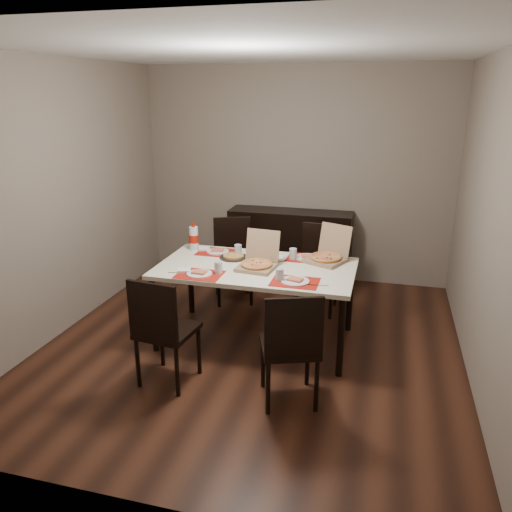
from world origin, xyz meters
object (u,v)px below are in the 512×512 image
at_px(chair_far_right, 319,264).
at_px(pizza_box_center, 258,262).
at_px(dining_table, 256,273).
at_px(chair_far_left, 233,256).
at_px(chair_near_left, 162,328).
at_px(dip_bowl, 279,259).
at_px(chair_near_right, 291,344).
at_px(soda_bottle, 194,238).
at_px(sideboard, 290,246).

distance_m(chair_far_right, pizza_box_center, 1.08).
distance_m(dining_table, chair_far_left, 1.09).
height_order(chair_near_left, dip_bowl, chair_near_left).
bearing_deg(dining_table, chair_far_left, 118.94).
height_order(chair_far_left, chair_far_right, same).
relative_size(chair_near_left, dip_bowl, 6.95).
bearing_deg(chair_near_left, chair_near_right, -0.20).
relative_size(chair_near_right, chair_far_right, 1.00).
height_order(dining_table, chair_near_right, chair_near_right).
distance_m(pizza_box_center, soda_bottle, 0.86).
bearing_deg(soda_bottle, pizza_box_center, -26.19).
bearing_deg(chair_far_right, pizza_box_center, -114.54).
bearing_deg(chair_near_right, sideboard, 101.37).
relative_size(chair_near_right, soda_bottle, 3.29).
bearing_deg(chair_near_right, soda_bottle, 134.45).
xyz_separation_m(chair_near_right, pizza_box_center, (-0.49, 0.91, 0.29)).
distance_m(chair_near_left, chair_near_right, 1.03).
bearing_deg(chair_near_left, sideboard, 78.86).
xyz_separation_m(chair_near_right, chair_far_right, (-0.06, 1.86, 0.00)).
xyz_separation_m(chair_near_right, soda_bottle, (-1.26, 1.29, 0.36)).
height_order(chair_far_left, dip_bowl, chair_far_left).
bearing_deg(chair_near_right, chair_near_left, 179.80).
bearing_deg(chair_far_left, chair_far_right, -1.83).
xyz_separation_m(chair_far_left, dip_bowl, (0.69, -0.72, 0.26)).
relative_size(dining_table, pizza_box_center, 4.62).
bearing_deg(dip_bowl, sideboard, 96.97).
xyz_separation_m(chair_near_right, chair_far_left, (-1.04, 1.89, 0.00)).
height_order(dining_table, soda_bottle, soda_bottle).
distance_m(chair_near_right, dip_bowl, 1.25).
bearing_deg(chair_far_right, dip_bowl, -112.84).
height_order(sideboard, dip_bowl, sideboard).
relative_size(dining_table, chair_far_left, 1.94).
relative_size(chair_far_right, pizza_box_center, 2.39).
bearing_deg(pizza_box_center, soda_bottle, 153.81).
bearing_deg(dining_table, soda_bottle, 155.29).
bearing_deg(pizza_box_center, chair_far_left, 119.21).
distance_m(chair_near_left, chair_far_right, 2.09).
bearing_deg(chair_far_right, chair_far_left, 178.17).
bearing_deg(chair_near_right, chair_far_right, 91.81).
xyz_separation_m(sideboard, dip_bowl, (0.17, -1.43, 0.32)).
xyz_separation_m(sideboard, chair_near_left, (-0.51, -2.60, 0.06)).
relative_size(chair_near_left, soda_bottle, 3.29).
relative_size(sideboard, chair_far_left, 1.61).
distance_m(sideboard, chair_far_left, 0.88).
height_order(sideboard, chair_far_right, chair_far_right).
xyz_separation_m(chair_near_left, chair_near_right, (1.03, -0.00, 0.00)).
bearing_deg(chair_far_right, chair_near_left, -117.74).
distance_m(dining_table, pizza_box_center, 0.13).
height_order(sideboard, chair_near_left, chair_near_left).
xyz_separation_m(chair_near_left, soda_bottle, (-0.23, 1.28, 0.36)).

